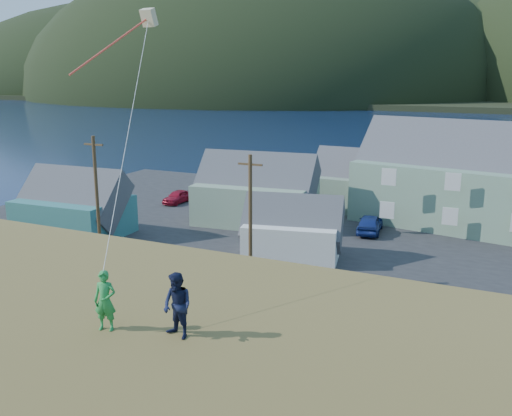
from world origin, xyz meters
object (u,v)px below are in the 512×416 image
at_px(wharf, 367,178).
at_px(shed_palegreen_far, 368,183).
at_px(shed_teal, 73,206).
at_px(kite_flyer_green, 105,301).
at_px(shed_palegreen_near, 256,192).
at_px(shed_white, 293,230).
at_px(kite_flyer_navy, 177,306).

bearing_deg(wharf, shed_palegreen_far, -75.66).
xyz_separation_m(shed_teal, shed_palegreen_far, (19.80, 18.80, 0.22)).
distance_m(shed_palegreen_far, kite_flyer_green, 44.10).
bearing_deg(shed_palegreen_far, shed_teal, -134.30).
bearing_deg(shed_palegreen_far, shed_palegreen_near, -130.27).
xyz_separation_m(shed_white, kite_flyer_green, (5.67, -26.94, 5.76)).
bearing_deg(kite_flyer_green, wharf, 81.46).
xyz_separation_m(shed_teal, kite_flyer_navy, (25.96, -24.39, 5.42)).
xyz_separation_m(wharf, shed_teal, (-15.84, -34.32, 2.13)).
distance_m(wharf, shed_white, 32.32).
bearing_deg(kite_flyer_green, shed_teal, 117.71).
relative_size(shed_palegreen_near, shed_white, 1.40).
height_order(shed_white, shed_palegreen_far, shed_palegreen_far).
bearing_deg(wharf, shed_white, -85.28).
bearing_deg(kite_flyer_navy, shed_white, 121.51).
bearing_deg(shed_teal, kite_flyer_navy, -46.28).
distance_m(wharf, shed_teal, 37.85).
distance_m(wharf, shed_palegreen_far, 16.19).
bearing_deg(shed_teal, shed_palegreen_near, 37.39).
bearing_deg(shed_palegreen_near, shed_white, -56.02).
relative_size(wharf, kite_flyer_navy, 16.36).
distance_m(shed_white, kite_flyer_green, 28.13).
height_order(kite_flyer_green, kite_flyer_navy, kite_flyer_navy).
bearing_deg(wharf, shed_teal, -114.77).
height_order(shed_teal, shed_palegreen_near, shed_palegreen_near).
height_order(shed_teal, kite_flyer_navy, kite_flyer_navy).
bearing_deg(shed_white, wharf, 82.63).
height_order(shed_palegreen_near, shed_palegreen_far, shed_palegreen_near).
bearing_deg(shed_palegreen_far, kite_flyer_green, -82.09).
bearing_deg(shed_palegreen_near, kite_flyer_navy, -73.58).
height_order(wharf, kite_flyer_green, kite_flyer_green).
relative_size(shed_palegreen_near, shed_palegreen_far, 1.00).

